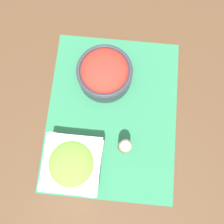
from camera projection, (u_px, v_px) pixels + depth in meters
The scene contains 5 objects.
ground_plane at pixel (112, 114), 0.73m from camera, with size 3.00×3.00×0.00m, color #513823.
placemat at pixel (112, 114), 0.73m from camera, with size 0.55×0.43×0.00m.
tomato_bowl at pixel (105, 73), 0.71m from camera, with size 0.18×0.18×0.10m.
lettuce_bowl at pixel (73, 164), 0.66m from camera, with size 0.18×0.18×0.09m.
pepper_shaker at pixel (125, 146), 0.65m from camera, with size 0.04×0.04×0.11m.
Camera 1 is at (-0.14, -0.01, 0.72)m, focal length 35.00 mm.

